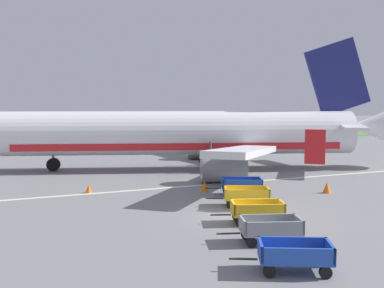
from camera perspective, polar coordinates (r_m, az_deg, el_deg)
ground_plane at (r=24.56m, az=6.01°, el=-8.77°), size 220.00×220.00×0.00m
grass_strip at (r=74.68m, az=-13.61°, el=0.76°), size 220.00×28.00×0.06m
apron_stripe at (r=32.37m, az=-1.45°, el=-5.23°), size 120.00×0.36×0.01m
airplane at (r=39.93m, az=-0.21°, el=1.23°), size 36.78×29.89×11.34m
baggage_cart_nearest at (r=17.19m, az=12.37°, el=-13.10°), size 3.52×2.34×1.07m
baggage_cart_second_in_row at (r=20.29m, az=9.51°, el=-10.14°), size 3.61×2.10×1.07m
baggage_cart_third_in_row at (r=23.25m, az=7.93°, el=-8.08°), size 3.60×2.15×1.07m
baggage_cart_fourth_in_row at (r=26.68m, az=6.64°, el=-6.29°), size 3.53×2.33×1.07m
baggage_cart_far_end at (r=29.74m, az=6.04°, el=-5.06°), size 3.57×2.24×1.07m
traffic_cone_near_plane at (r=30.74m, az=1.53°, el=-5.16°), size 0.53×0.53×0.70m
traffic_cone_mid_apron at (r=31.04m, az=-12.46°, el=-5.30°), size 0.43×0.43×0.57m
traffic_cone_by_carts at (r=31.49m, az=16.10°, el=-5.10°), size 0.55×0.55×0.72m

